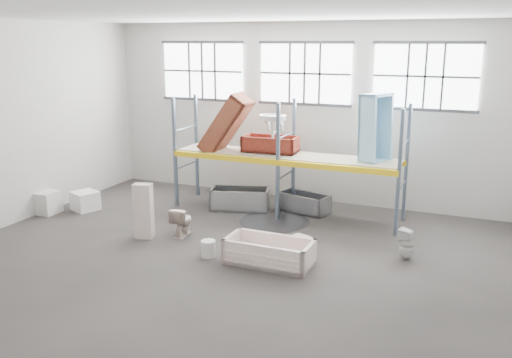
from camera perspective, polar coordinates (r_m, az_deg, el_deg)
The scene contains 33 objects.
floor at distance 11.68m, azimuth -2.92°, elevation -8.59°, with size 12.00×10.00×0.10m, color #49423F.
ceiling at distance 10.78m, azimuth -3.28°, elevation 17.25°, with size 12.00×10.00×0.10m, color silver.
wall_back at distance 15.58m, azimuth 5.17°, elevation 6.90°, with size 12.00×0.10×5.00m, color #B6B2A9.
wall_front at distance 6.92m, azimuth -21.88°, elevation -3.48°, with size 12.00×0.10×5.00m, color #A5A19A.
wall_left at distance 14.63m, azimuth -24.98°, elevation 5.14°, with size 0.10×10.00×5.00m, color #9D9992.
window_left at distance 16.65m, azimuth -5.59°, elevation 11.16°, with size 2.60×0.04×1.60m, color white.
window_mid at distance 15.38m, azimuth 5.13°, elevation 10.92°, with size 2.60×0.04×1.60m, color white.
window_right at distance 14.70m, azimuth 17.26°, elevation 10.19°, with size 2.60×0.04×1.60m, color white.
rack_upright_la at distance 15.06m, azimuth -8.45°, elevation 2.68°, with size 0.08×0.08×3.00m, color slate.
rack_upright_lb at distance 16.07m, azimuth -6.22°, elevation 3.48°, with size 0.08×0.08×3.00m, color slate.
rack_upright_ma at distance 13.76m, azimuth 2.29°, elevation 1.73°, with size 0.08×0.08×3.00m, color slate.
rack_upright_mb at distance 14.86m, azimuth 3.94°, elevation 2.65°, with size 0.08×0.08×3.00m, color slate.
rack_upright_ra at distance 13.02m, azimuth 14.72°, elevation 0.55°, with size 0.08×0.08×3.00m, color slate.
rack_upright_rb at distance 14.18m, azimuth 15.46°, elevation 1.60°, with size 0.08×0.08×3.00m, color slate.
rack_beam_front at distance 13.76m, azimuth 2.29°, elevation 1.73°, with size 6.00×0.10×0.14m, color yellow.
rack_beam_back at distance 14.86m, azimuth 3.94°, elevation 2.65°, with size 6.00×0.10×0.14m, color yellow.
shelf_deck at distance 14.29m, azimuth 3.15°, elevation 2.52°, with size 5.90×1.10×0.03m, color gray.
wet_patch at distance 13.98m, azimuth 1.94°, elevation -4.44°, with size 1.80×1.80×0.00m, color black.
bathtub_beige at distance 11.34m, azimuth 1.40°, elevation -7.59°, with size 1.80×0.85×0.53m, color beige, non-canonical shape.
cistern_spare at distance 11.70m, azimuth 4.87°, elevation -6.84°, with size 0.41×0.19×0.39m, color beige.
sink_in_tub at distance 11.94m, azimuth -0.50°, elevation -6.97°, with size 0.44×0.44×0.15m, color beige.
toilet_beige at distance 13.02m, azimuth -7.74°, elevation -4.37°, with size 0.39×0.69×0.70m, color beige.
cistern_tall at distance 12.92m, azimuth -11.67°, elevation -3.30°, with size 0.42×0.27×1.30m, color beige.
toilet_white at distance 11.96m, azimuth 15.47°, elevation -6.54°, with size 0.31×0.31×0.68m, color silver.
steel_tub_left at distance 14.91m, azimuth -1.68°, elevation -2.08°, with size 1.58×0.74×0.58m, color #A4A7AC, non-canonical shape.
steel_tub_right at distance 14.75m, azimuth 5.04°, elevation -2.48°, with size 1.35×0.63×0.50m, color #A8AAAF, non-canonical shape.
rust_tub_flat at distance 14.53m, azimuth 1.50°, elevation 3.70°, with size 1.46×0.68×0.41m, color brown, non-canonical shape.
rust_tub_tilted at distance 14.71m, azimuth -3.13°, elevation 5.69°, with size 1.76×0.82×0.49m, color brown, non-canonical shape.
sink_on_shelf at distance 13.97m, azimuth 1.74°, elevation 4.42°, with size 0.69×0.53×0.61m, color silver.
blue_tub_upright at distance 13.72m, azimuth 12.37°, elevation 5.18°, with size 1.70×0.80×0.48m, color #8FC3E0, non-canonical shape.
bucket at distance 11.76m, azimuth -5.01°, elevation -7.26°, with size 0.31×0.31×0.36m, color beige.
carton_near at distance 15.63m, azimuth -21.18°, elevation -2.27°, with size 0.69×0.59×0.59m, color silver.
carton_far at distance 15.55m, azimuth -17.41°, elevation -2.18°, with size 0.61×0.61×0.51m, color white.
Camera 1 is at (4.76, -9.65, 4.49)m, focal length 38.30 mm.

